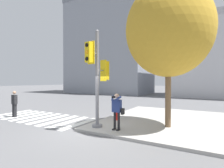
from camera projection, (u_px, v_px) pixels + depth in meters
name	position (u px, v px, depth m)	size (l,w,h in m)	color
ground_plane	(90.00, 130.00, 8.09)	(160.00, 160.00, 0.00)	#5B5B5E
sidewalk_corner	(181.00, 122.00, 9.41)	(8.00, 8.00, 0.13)	#9E9B96
crosswalk_stripes	(41.00, 118.00, 10.84)	(6.61, 3.04, 0.01)	silver
traffic_signal_pole	(97.00, 73.00, 8.11)	(0.59, 1.34, 4.53)	slate
person_photographer	(117.00, 108.00, 7.66)	(0.58, 0.54, 1.59)	black
pedestrian_distant	(14.00, 103.00, 11.02)	(0.34, 0.20, 1.65)	black
street_tree	(168.00, 30.00, 8.12)	(3.97, 3.97, 6.70)	brown
fire_hydrant	(116.00, 114.00, 9.59)	(0.17, 0.23, 0.65)	red
building_left	(109.00, 46.00, 33.69)	(15.39, 9.30, 17.98)	gray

